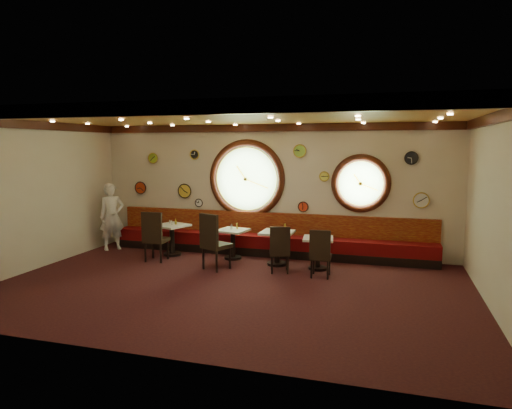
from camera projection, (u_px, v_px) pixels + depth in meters
name	position (u px, v px, depth m)	size (l,w,h in m)	color
floor	(230.00, 287.00, 8.67)	(9.00, 6.00, 0.00)	black
ceiling	(228.00, 116.00, 8.26)	(9.00, 6.00, 0.02)	#C18636
wall_back	(270.00, 189.00, 11.32)	(9.00, 0.02, 3.20)	beige
wall_front	(146.00, 233.00, 5.61)	(9.00, 0.02, 3.20)	beige
wall_left	(31.00, 196.00, 9.73)	(0.02, 6.00, 3.20)	beige
wall_right	(497.00, 214.00, 7.20)	(0.02, 6.00, 3.20)	beige
molding_back	(270.00, 128.00, 11.08)	(9.00, 0.10, 0.18)	#341309
molding_front	(144.00, 109.00, 5.47)	(9.00, 0.10, 0.18)	#341309
molding_left	(28.00, 125.00, 9.53)	(0.10, 6.00, 0.18)	#341309
molding_right	(500.00, 117.00, 7.02)	(0.10, 6.00, 0.18)	#341309
banquette_base	(267.00, 251.00, 11.24)	(8.00, 0.55, 0.20)	black
banquette_seat	(267.00, 241.00, 11.21)	(8.00, 0.55, 0.30)	#54070A
banquette_back	(269.00, 223.00, 11.37)	(8.00, 0.10, 0.55)	#61070B
porthole_left_glass	(247.00, 179.00, 11.45)	(1.66, 1.66, 0.02)	#8EC274
porthole_left_frame	(247.00, 179.00, 11.44)	(1.98, 1.98, 0.18)	#341309
porthole_left_ring	(246.00, 179.00, 11.41)	(1.61, 1.61, 0.03)	gold
porthole_right_glass	(361.00, 183.00, 10.67)	(1.10, 1.10, 0.02)	#8EC274
porthole_right_frame	(361.00, 183.00, 10.66)	(1.38, 1.38, 0.18)	#341309
porthole_right_ring	(361.00, 184.00, 10.63)	(1.09, 1.09, 0.03)	gold
wall_clock_0	(185.00, 191.00, 11.94)	(0.36, 0.36, 0.03)	gold
wall_clock_1	(300.00, 151.00, 10.95)	(0.30, 0.30, 0.03)	#9ADA44
wall_clock_2	(153.00, 158.00, 12.09)	(0.26, 0.26, 0.03)	#99B724
wall_clock_3	(141.00, 188.00, 12.30)	(0.32, 0.32, 0.03)	red
wall_clock_4	(421.00, 200.00, 10.30)	(0.34, 0.34, 0.03)	silver
wall_clock_5	(411.00, 158.00, 10.25)	(0.28, 0.28, 0.03)	black
wall_clock_6	(303.00, 207.00, 11.09)	(0.24, 0.24, 0.03)	#EE3B1C
wall_clock_7	(199.00, 203.00, 11.87)	(0.20, 0.20, 0.03)	white
wall_clock_8	(195.00, 155.00, 11.74)	(0.24, 0.24, 0.03)	black
wall_clock_9	(324.00, 176.00, 10.86)	(0.22, 0.22, 0.03)	#E7E14D
table_a	(172.00, 236.00, 11.17)	(0.89, 0.89, 0.77)	black
table_b	(233.00, 240.00, 10.81)	(0.76, 0.76, 0.71)	black
table_c	(277.00, 244.00, 10.24)	(0.71, 0.71, 0.77)	black
table_d	(318.00, 249.00, 9.88)	(0.71, 0.71, 0.70)	black
chair_a	(154.00, 233.00, 10.50)	(0.52, 0.52, 0.73)	black
chair_b	(213.00, 238.00, 9.79)	(0.68, 0.68, 0.77)	black
chair_c	(280.00, 246.00, 9.56)	(0.52, 0.52, 0.62)	black
chair_d	(320.00, 250.00, 9.21)	(0.43, 0.43, 0.62)	black
condiment_a_salt	(170.00, 222.00, 11.25)	(0.03, 0.03, 0.10)	silver
condiment_b_salt	(232.00, 226.00, 10.84)	(0.04, 0.04, 0.11)	silver
condiment_c_salt	(275.00, 229.00, 10.32)	(0.03, 0.03, 0.09)	silver
condiment_d_salt	(315.00, 235.00, 9.90)	(0.03, 0.03, 0.09)	silver
condiment_a_pepper	(172.00, 223.00, 11.08)	(0.04, 0.04, 0.11)	silver
condiment_b_pepper	(231.00, 227.00, 10.75)	(0.04, 0.04, 0.11)	silver
condiment_c_pepper	(276.00, 229.00, 10.15)	(0.04, 0.04, 0.11)	silver
condiment_d_pepper	(321.00, 236.00, 9.78)	(0.04, 0.04, 0.10)	silver
condiment_a_bottle	(176.00, 221.00, 11.14)	(0.04, 0.04, 0.14)	gold
condiment_b_bottle	(237.00, 226.00, 10.81)	(0.05, 0.05, 0.15)	gold
condiment_c_bottle	(285.00, 227.00, 10.24)	(0.05, 0.05, 0.17)	yellow
condiment_d_bottle	(325.00, 234.00, 9.88)	(0.04, 0.04, 0.14)	gold
waiter	(112.00, 217.00, 11.75)	(0.63, 0.41, 1.72)	white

